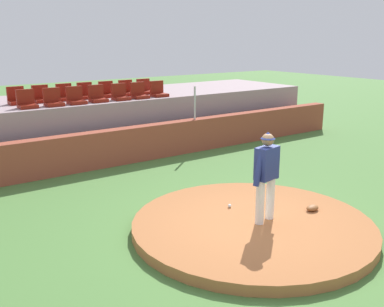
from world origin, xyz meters
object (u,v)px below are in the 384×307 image
Objects in this scene: stadium_chair_6 at (158,92)px; stadium_chair_11 at (107,92)px; stadium_chair_0 at (27,102)px; stadium_chair_12 at (127,91)px; stadium_chair_2 at (76,98)px; stadium_chair_9 at (65,95)px; stadium_chair_13 at (145,89)px; stadium_chair_5 at (139,93)px; stadium_chair_7 at (17,99)px; stadium_chair_10 at (86,93)px; stadium_chair_1 at (53,100)px; stadium_chair_8 at (41,97)px; pitcher at (266,170)px; fielding_glove at (312,208)px; baseball at (230,206)px; stadium_chair_4 at (120,95)px; stadium_chair_3 at (97,97)px.

stadium_chair_11 is (-1.41, 0.86, 0.00)m from stadium_chair_6.
stadium_chair_0 is 1.00× the size of stadium_chair_6.
stadium_chair_0 and stadium_chair_12 have the same top height.
stadium_chair_2 is 1.00× the size of stadium_chair_9.
stadium_chair_5 is at bearing 51.56° from stadium_chair_13.
stadium_chair_7 is 1.00× the size of stadium_chair_10.
stadium_chair_1 is 1.00× the size of stadium_chair_8.
pitcher is 3.44× the size of stadium_chair_13.
stadium_chair_1 is at bearing 128.42° from stadium_chair_7.
pitcher is 1.50m from fielding_glove.
stadium_chair_2 and stadium_chair_7 have the same top height.
stadium_chair_5 is at bearing 127.72° from stadium_chair_11.
stadium_chair_4 reaches higher than baseball.
baseball is 6.38m from stadium_chair_5.
pitcher is at bearing 74.50° from stadium_chair_6.
stadium_chair_5 is (3.48, -0.03, 0.00)m from stadium_chair_0.
stadium_chair_5 is 0.89m from stadium_chair_12.
pitcher is at bearing 106.32° from stadium_chair_7.
stadium_chair_13 is at bearing -128.44° from stadium_chair_5.
stadium_chair_3 reaches higher than baseball.
stadium_chair_3 is 1.00× the size of stadium_chair_8.
baseball is 6.65m from stadium_chair_0.
pitcher is 3.44× the size of stadium_chair_6.
baseball is 6.41m from stadium_chair_1.
stadium_chair_8 is at bearing -1.37° from stadium_chair_11.
stadium_chair_9 is (-2.02, 8.05, 1.58)m from fielding_glove.
pitcher is 7.07m from stadium_chair_5.
stadium_chair_1 is 1.00× the size of stadium_chair_2.
stadium_chair_5 is 1.12m from stadium_chair_11.
stadium_chair_5 and stadium_chair_11 have the same top height.
pitcher is 3.44× the size of stadium_chair_11.
stadium_chair_13 is (0.69, 0.02, 0.00)m from stadium_chair_12.
stadium_chair_12 is (3.55, -0.04, 0.00)m from stadium_chair_7.
stadium_chair_9 is at bearing -24.14° from stadium_chair_5.
stadium_chair_5 reaches higher than baseball.
stadium_chair_11 is (0.71, -0.05, 0.00)m from stadium_chair_10.
baseball is 7.13m from stadium_chair_11.
baseball is at bearing 132.54° from fielding_glove.
stadium_chair_5 and stadium_chair_7 have the same top height.
stadium_chair_0 is 2.93m from stadium_chair_11.
fielding_glove is 8.92m from stadium_chair_7.
pitcher is 3.44× the size of stadium_chair_4.
stadium_chair_7 is 2.12m from stadium_chair_10.
fielding_glove is 8.45m from stadium_chair_9.
stadium_chair_11 is at bearing -88.66° from stadium_chair_4.
stadium_chair_2 is (-0.80, 6.04, 1.60)m from baseball.
stadium_chair_0 is 1.00× the size of stadium_chair_10.
pitcher is 3.44× the size of stadium_chair_3.
fielding_glove is at bearing -41.10° from baseball.
stadium_chair_13 is at bearing 179.64° from stadium_chair_8.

